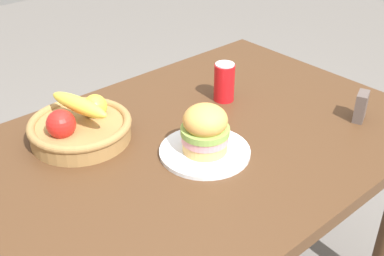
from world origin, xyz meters
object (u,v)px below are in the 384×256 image
plate (205,151)px  sandwich (205,129)px  fruit_basket (80,126)px  soda_can (224,82)px  napkin_holder (361,107)px

plate → sandwich: sandwich is taller
plate → fruit_basket: 0.36m
sandwich → soda_can: sandwich is taller
sandwich → soda_can: 0.32m
fruit_basket → napkin_holder: size_ratio=3.22×
sandwich → napkin_holder: 0.50m
napkin_holder → sandwich: bearing=137.3°
plate → napkin_holder: napkin_holder is taller
sandwich → napkin_holder: bearing=-20.4°
plate → soda_can: (0.26, 0.19, 0.06)m
soda_can → fruit_basket: (-0.47, 0.10, -0.02)m
soda_can → napkin_holder: size_ratio=1.40×
plate → fruit_basket: (-0.21, 0.29, 0.04)m
soda_can → fruit_basket: 0.48m
sandwich → fruit_basket: bearing=126.7°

